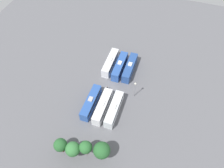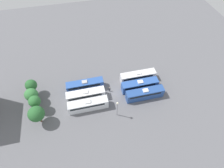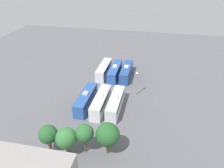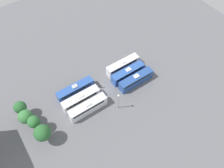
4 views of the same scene
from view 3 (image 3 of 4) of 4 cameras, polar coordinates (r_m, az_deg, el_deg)
The scene contains 13 objects.
ground_plane at distance 58.97m, azimuth -0.91°, elevation -1.57°, with size 118.47×118.47×0.00m, color slate.
bus_0 at distance 65.03m, azimuth 3.76°, elevation 3.26°, with size 2.52×11.32×3.62m.
bus_1 at distance 65.14m, azimuth 0.76°, elevation 3.37°, with size 2.52×11.32×3.62m.
bus_2 at distance 66.34m, azimuth -2.11°, elevation 3.85°, with size 2.52×11.32×3.62m.
bus_3 at distance 50.54m, azimuth 0.91°, elevation -4.93°, with size 2.52×11.32×3.62m.
bus_4 at distance 51.02m, azimuth -2.95°, elevation -4.61°, with size 2.52×11.32×3.62m.
bus_5 at distance 52.17m, azimuth -6.83°, elevation -3.96°, with size 2.52×11.32×3.62m.
worker_person at distance 57.82m, azimuth -2.20°, elevation -1.31°, with size 0.36×0.36×1.78m.
light_pole at distance 55.04m, azimuth 6.51°, elevation 1.23°, with size 0.60×0.60×6.50m.
tree_0 at distance 38.50m, azimuth -1.14°, elevation -13.08°, with size 4.23×4.23×6.38m.
tree_1 at distance 38.94m, azimuth -7.18°, elevation -12.65°, with size 3.24×3.24×5.95m.
tree_2 at distance 39.42m, azimuth -11.88°, elevation -13.70°, with size 3.74×3.74×5.60m.
tree_3 at distance 40.39m, azimuth -16.32°, elevation -12.58°, with size 3.36×3.36×5.74m.
Camera 3 is at (-11.50, 49.40, 30.09)m, focal length 35.00 mm.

